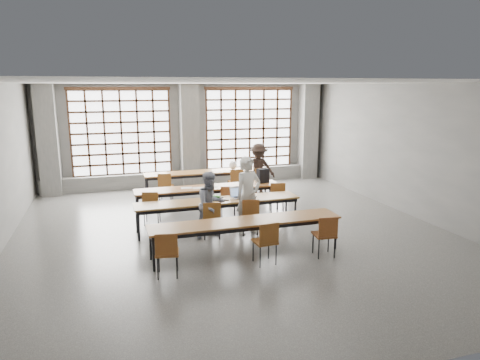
# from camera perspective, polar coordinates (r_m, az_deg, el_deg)

# --- Properties ---
(floor) EXTENTS (11.00, 11.00, 0.00)m
(floor) POSITION_cam_1_polar(r_m,az_deg,el_deg) (10.30, -1.01, -6.99)
(floor) COLOR #4D4D4A
(floor) RESTS_ON ground
(ceiling) EXTENTS (11.00, 11.00, 0.00)m
(ceiling) POSITION_cam_1_polar(r_m,az_deg,el_deg) (9.72, -1.09, 12.87)
(ceiling) COLOR silver
(ceiling) RESTS_ON floor
(wall_back) EXTENTS (10.00, 0.00, 10.00)m
(wall_back) POSITION_cam_1_polar(r_m,az_deg,el_deg) (15.17, -6.95, 6.00)
(wall_back) COLOR #595956
(wall_back) RESTS_ON floor
(wall_front) EXTENTS (10.00, 0.00, 10.00)m
(wall_front) POSITION_cam_1_polar(r_m,az_deg,el_deg) (4.99, 17.23, -7.77)
(wall_front) COLOR #595956
(wall_front) RESTS_ON floor
(wall_right) EXTENTS (0.00, 11.00, 11.00)m
(wall_right) POSITION_cam_1_polar(r_m,az_deg,el_deg) (12.23, 22.10, 3.64)
(wall_right) COLOR #595956
(wall_right) RESTS_ON floor
(column_left) EXTENTS (0.60, 0.55, 3.50)m
(column_left) POSITION_cam_1_polar(r_m,az_deg,el_deg) (14.75, -24.25, 4.82)
(column_left) COLOR #5D5D5A
(column_left) RESTS_ON floor
(column_mid) EXTENTS (0.60, 0.55, 3.50)m
(column_mid) POSITION_cam_1_polar(r_m,az_deg,el_deg) (14.89, -6.75, 5.89)
(column_mid) COLOR #5D5D5A
(column_mid) RESTS_ON floor
(column_right) EXTENTS (0.60, 0.55, 3.50)m
(column_right) POSITION_cam_1_polar(r_m,az_deg,el_deg) (16.33, 9.05, 6.39)
(column_right) COLOR #5D5D5A
(column_right) RESTS_ON floor
(window_left) EXTENTS (3.32, 0.12, 3.00)m
(window_left) POSITION_cam_1_polar(r_m,az_deg,el_deg) (14.83, -15.53, 6.08)
(window_left) COLOR white
(window_left) RESTS_ON wall_back
(window_right) EXTENTS (3.32, 0.12, 3.00)m
(window_right) POSITION_cam_1_polar(r_m,az_deg,el_deg) (15.64, 1.28, 6.83)
(window_right) COLOR white
(window_right) RESTS_ON wall_back
(sill_ledge) EXTENTS (9.80, 0.35, 0.50)m
(sill_ledge) POSITION_cam_1_polar(r_m,az_deg,el_deg) (15.21, -6.66, 0.30)
(sill_ledge) COLOR #5D5D5A
(sill_ledge) RESTS_ON floor
(desk_row_a) EXTENTS (4.00, 0.70, 0.73)m
(desk_row_a) POSITION_cam_1_polar(r_m,az_deg,el_deg) (13.87, -4.46, 0.91)
(desk_row_a) COLOR brown
(desk_row_a) RESTS_ON floor
(desk_row_b) EXTENTS (4.00, 0.70, 0.73)m
(desk_row_b) POSITION_cam_1_polar(r_m,az_deg,el_deg) (11.73, -4.21, -1.22)
(desk_row_b) COLOR brown
(desk_row_b) RESTS_ON floor
(desk_row_c) EXTENTS (4.00, 0.70, 0.73)m
(desk_row_c) POSITION_cam_1_polar(r_m,az_deg,el_deg) (10.38, -2.94, -3.01)
(desk_row_c) COLOR brown
(desk_row_c) RESTS_ON floor
(desk_row_d) EXTENTS (4.00, 0.70, 0.73)m
(desk_row_d) POSITION_cam_1_polar(r_m,az_deg,el_deg) (8.81, 0.83, -5.83)
(desk_row_d) COLOR brown
(desk_row_d) RESTS_ON floor
(chair_back_left) EXTENTS (0.52, 0.53, 0.88)m
(chair_back_left) POSITION_cam_1_polar(r_m,az_deg,el_deg) (13.05, -9.92, -0.55)
(chair_back_left) COLOR brown
(chair_back_left) RESTS_ON floor
(chair_back_mid) EXTENTS (0.45, 0.45, 0.88)m
(chair_back_mid) POSITION_cam_1_polar(r_m,az_deg,el_deg) (13.50, -0.56, 0.07)
(chair_back_mid) COLOR brown
(chair_back_mid) RESTS_ON floor
(chair_back_right) EXTENTS (0.44, 0.44, 0.88)m
(chair_back_right) POSITION_cam_1_polar(r_m,az_deg,el_deg) (13.75, 2.64, 0.29)
(chair_back_right) COLOR brown
(chair_back_right) RESTS_ON floor
(chair_mid_left) EXTENTS (0.51, 0.51, 0.88)m
(chair_mid_left) POSITION_cam_1_polar(r_m,az_deg,el_deg) (10.91, -11.75, -3.19)
(chair_mid_left) COLOR brown
(chair_mid_left) RESTS_ON floor
(chair_mid_centre) EXTENTS (0.51, 0.52, 0.88)m
(chair_mid_centre) POSITION_cam_1_polar(r_m,az_deg,el_deg) (11.26, -1.58, -2.44)
(chair_mid_centre) COLOR brown
(chair_mid_centre) RESTS_ON floor
(chair_mid_right) EXTENTS (0.52, 0.52, 0.88)m
(chair_mid_right) POSITION_cam_1_polar(r_m,az_deg,el_deg) (11.71, 5.02, -1.90)
(chair_mid_right) COLOR brown
(chair_mid_right) RESTS_ON floor
(chair_front_left) EXTENTS (0.49, 0.49, 0.88)m
(chair_front_left) POSITION_cam_1_polar(r_m,az_deg,el_deg) (9.75, -3.79, -4.82)
(chair_front_left) COLOR brown
(chair_front_left) RESTS_ON floor
(chair_front_right) EXTENTS (0.46, 0.46, 0.88)m
(chair_front_right) POSITION_cam_1_polar(r_m,az_deg,el_deg) (9.99, 1.28, -4.37)
(chair_front_right) COLOR brown
(chair_front_right) RESTS_ON floor
(chair_near_left) EXTENTS (0.49, 0.49, 0.88)m
(chair_near_left) POSITION_cam_1_polar(r_m,az_deg,el_deg) (7.92, -9.73, -9.15)
(chair_near_left) COLOR brown
(chair_near_left) RESTS_ON floor
(chair_near_mid) EXTENTS (0.45, 0.46, 0.88)m
(chair_near_mid) POSITION_cam_1_polar(r_m,az_deg,el_deg) (8.36, 3.54, -7.81)
(chair_near_mid) COLOR brown
(chair_near_mid) RESTS_ON floor
(chair_near_right) EXTENTS (0.47, 0.47, 0.88)m
(chair_near_right) POSITION_cam_1_polar(r_m,az_deg,el_deg) (8.88, 11.37, -6.81)
(chair_near_right) COLOR brown
(chair_near_right) RESTS_ON floor
(student_male) EXTENTS (0.76, 0.60, 1.84)m
(student_male) POSITION_cam_1_polar(r_m,az_deg,el_deg) (10.01, 1.10, -2.07)
(student_male) COLOR silver
(student_male) RESTS_ON floor
(student_female) EXTENTS (0.89, 0.79, 1.54)m
(student_female) POSITION_cam_1_polar(r_m,az_deg,el_deg) (9.81, -3.91, -3.31)
(student_female) COLOR #19264D
(student_female) RESTS_ON floor
(student_back) EXTENTS (1.14, 0.78, 1.63)m
(student_back) POSITION_cam_1_polar(r_m,az_deg,el_deg) (13.81, 2.48, 1.52)
(student_back) COLOR black
(student_back) RESTS_ON floor
(laptop_front) EXTENTS (0.41, 0.37, 0.26)m
(laptop_front) POSITION_cam_1_polar(r_m,az_deg,el_deg) (10.59, -0.27, -1.98)
(laptop_front) COLOR #B0B0B5
(laptop_front) RESTS_ON desk_row_c
(laptop_back) EXTENTS (0.40, 0.35, 0.26)m
(laptop_back) POSITION_cam_1_polar(r_m,az_deg,el_deg) (14.31, 0.75, 1.82)
(laptop_back) COLOR #B9B8BD
(laptop_back) RESTS_ON desk_row_a
(mouse) EXTENTS (0.11, 0.09, 0.04)m
(mouse) POSITION_cam_1_polar(r_m,az_deg,el_deg) (10.60, 2.06, -2.20)
(mouse) COLOR white
(mouse) RESTS_ON desk_row_c
(green_box) EXTENTS (0.26, 0.19, 0.09)m
(green_box) POSITION_cam_1_polar(r_m,az_deg,el_deg) (10.41, -3.32, -2.34)
(green_box) COLOR #33832B
(green_box) RESTS_ON desk_row_c
(phone) EXTENTS (0.14, 0.09, 0.01)m
(phone) POSITION_cam_1_polar(r_m,az_deg,el_deg) (10.31, -1.83, -2.69)
(phone) COLOR black
(phone) RESTS_ON desk_row_c
(paper_sheet_a) EXTENTS (0.32, 0.24, 0.00)m
(paper_sheet_a) POSITION_cam_1_polar(r_m,az_deg,el_deg) (11.64, -7.14, -1.05)
(paper_sheet_a) COLOR silver
(paper_sheet_a) RESTS_ON desk_row_b
(paper_sheet_b) EXTENTS (0.32, 0.25, 0.00)m
(paper_sheet_b) POSITION_cam_1_polar(r_m,az_deg,el_deg) (11.60, -5.60, -1.06)
(paper_sheet_b) COLOR silver
(paper_sheet_b) RESTS_ON desk_row_b
(paper_sheet_c) EXTENTS (0.33, 0.25, 0.00)m
(paper_sheet_c) POSITION_cam_1_polar(r_m,az_deg,el_deg) (11.73, -3.74, -0.87)
(paper_sheet_c) COLOR silver
(paper_sheet_c) RESTS_ON desk_row_b
(backpack) EXTENTS (0.35, 0.26, 0.40)m
(backpack) POSITION_cam_1_polar(r_m,az_deg,el_deg) (12.17, 3.07, 0.58)
(backpack) COLOR black
(backpack) RESTS_ON desk_row_b
(plastic_bag) EXTENTS (0.31, 0.27, 0.29)m
(plastic_bag) POSITION_cam_1_polar(r_m,az_deg,el_deg) (14.10, -0.95, 2.00)
(plastic_bag) COLOR white
(plastic_bag) RESTS_ON desk_row_a
(red_pouch) EXTENTS (0.21, 0.13, 0.06)m
(red_pouch) POSITION_cam_1_polar(r_m,az_deg,el_deg) (8.01, -9.69, -9.18)
(red_pouch) COLOR #A4141D
(red_pouch) RESTS_ON chair_near_left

